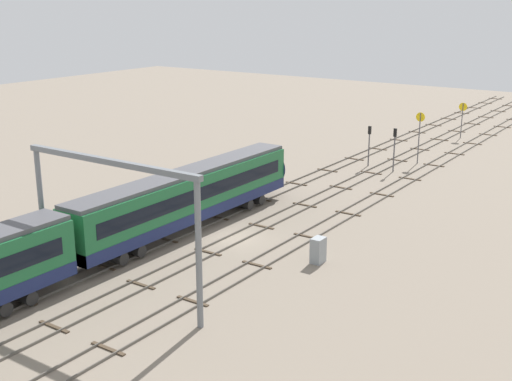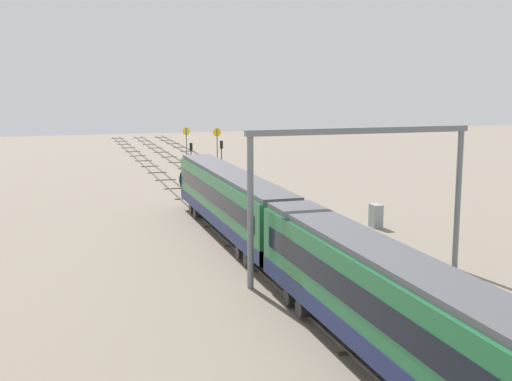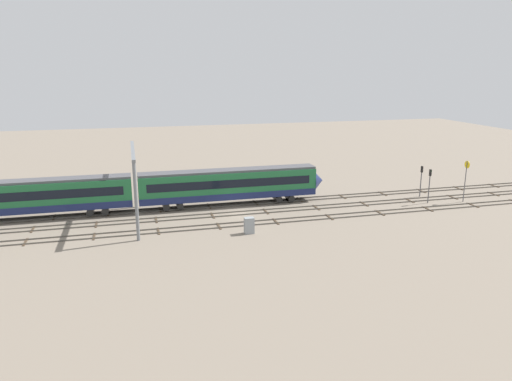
% 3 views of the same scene
% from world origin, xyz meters
% --- Properties ---
extents(ground_plane, '(198.87, 198.87, 0.00)m').
position_xyz_m(ground_plane, '(0.00, 0.00, 0.00)').
color(ground_plane, gray).
extents(track_near_foreground, '(182.87, 2.40, 0.16)m').
position_xyz_m(track_near_foreground, '(-0.00, -4.37, 0.07)').
color(track_near_foreground, '#59544C').
rests_on(track_near_foreground, ground).
extents(track_second_near, '(182.87, 2.40, 0.16)m').
position_xyz_m(track_second_near, '(-0.00, 0.00, 0.07)').
color(track_second_near, '#59544C').
rests_on(track_second_near, ground).
extents(track_with_train, '(182.87, 2.40, 0.16)m').
position_xyz_m(track_with_train, '(-0.00, 4.37, 0.07)').
color(track_with_train, '#59544C').
rests_on(track_with_train, ground).
extents(overhead_gantry, '(0.40, 13.90, 8.94)m').
position_xyz_m(overhead_gantry, '(-12.82, -0.18, 6.38)').
color(overhead_gantry, slate).
rests_on(overhead_gantry, ground).
extents(speed_sign_mid_trackside, '(0.14, 1.09, 4.76)m').
position_xyz_m(speed_sign_mid_trackside, '(48.40, -1.93, 3.23)').
color(speed_sign_mid_trackside, '#4C4C51').
rests_on(speed_sign_mid_trackside, ground).
extents(speed_sign_far_trackside, '(0.14, 1.03, 5.83)m').
position_xyz_m(speed_sign_far_trackside, '(31.55, -2.46, 3.85)').
color(speed_sign_far_trackside, '#4C4C51').
rests_on(speed_sign_far_trackside, ground).
extents(signal_light_trackside_approach, '(0.31, 0.32, 4.75)m').
position_xyz_m(signal_light_trackside_approach, '(26.42, -1.71, 3.10)').
color(signal_light_trackside_approach, '#4C4C51').
rests_on(signal_light_trackside_approach, ground).
extents(signal_light_trackside_departure, '(0.31, 0.32, 4.50)m').
position_xyz_m(signal_light_trackside_departure, '(27.35, 1.66, 2.95)').
color(signal_light_trackside_departure, '#4C4C51').
rests_on(signal_light_trackside_departure, ground).
extents(relay_cabinet, '(1.10, 0.78, 1.84)m').
position_xyz_m(relay_cabinet, '(-0.63, -7.62, 0.92)').
color(relay_cabinet, gray).
rests_on(relay_cabinet, ground).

